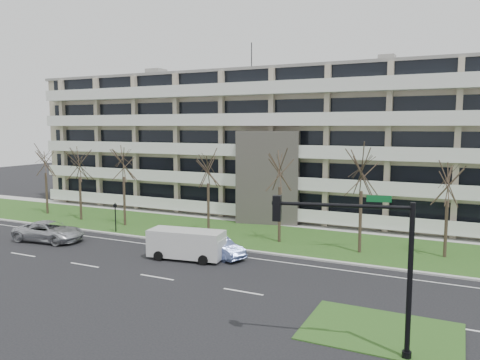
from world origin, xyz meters
The scene contains 19 objects.
ground centered at (0.00, 0.00, 0.00)m, with size 160.00×160.00×0.00m, color black.
grass_verge centered at (0.00, 13.00, 0.03)m, with size 90.00×10.00×0.06m, color #22511B.
curb centered at (0.00, 8.00, 0.06)m, with size 90.00×0.35×0.12m, color #B2B2AD.
sidewalk centered at (0.00, 18.50, 0.04)m, with size 90.00×2.00×0.08m, color #B2B2AD.
grass_median centered at (14.00, -2.00, 0.03)m, with size 7.00×5.00×0.06m, color #22511B.
lane_edge_line centered at (0.00, 6.50, 0.01)m, with size 90.00×0.12×0.01m, color white.
apartment_building centered at (-0.01, 25.32, 7.61)m, with size 60.50×15.10×18.75m.
silver_pickup centered at (-13.49, 3.83, 0.82)m, with size 2.71×5.88×1.63m, color #B7B8BE.
blue_sedan centered at (1.34, 5.70, 0.73)m, with size 1.54×4.42×1.46m, color #7387C7.
white_van centered at (-0.43, 4.29, 1.25)m, with size 5.62×2.78×2.09m.
traffic_signal centered at (13.48, -4.56, 4.34)m, with size 5.67×1.61×6.70m.
pedestrian_signal centered at (-10.71, 8.73, 1.70)m, with size 0.26×0.21×2.67m.
tree_0 centered at (-23.30, 12.48, 6.17)m, with size 3.97×3.97×7.93m.
tree_1 centered at (-17.63, 11.62, 6.04)m, with size 3.88×3.88×7.76m.
tree_2 centered at (-11.82, 11.34, 6.52)m, with size 4.19×4.19×8.39m.
tree_3 centered at (-3.02, 11.95, 6.21)m, with size 3.99×3.99×7.99m.
tree_4 centered at (3.76, 11.65, 6.34)m, with size 4.07×4.07×8.15m.
tree_5 centered at (10.33, 11.26, 6.49)m, with size 4.17×4.17×8.34m.
tree_6 centered at (16.13, 12.62, 5.73)m, with size 3.69×3.69×7.38m.
Camera 1 is at (17.03, -23.41, 9.44)m, focal length 35.00 mm.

